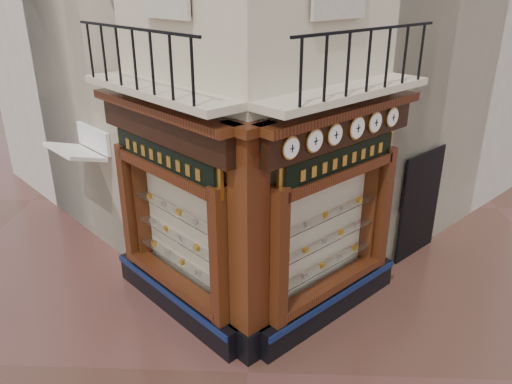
# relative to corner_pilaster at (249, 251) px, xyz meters

# --- Properties ---
(ground) EXTENTS (80.00, 80.00, 0.00)m
(ground) POSITION_rel_corner_pilaster_xyz_m (0.00, -0.50, -1.95)
(ground) COLOR #4E2E24
(ground) RESTS_ON ground
(shopfront_left) EXTENTS (2.86, 2.86, 3.98)m
(shopfront_left) POSITION_rel_corner_pilaster_xyz_m (-1.41, 1.07, 0.03)
(shopfront_left) COLOR black
(shopfront_left) RESTS_ON ground
(shopfront_right) EXTENTS (2.86, 2.86, 3.98)m
(shopfront_right) POSITION_rel_corner_pilaster_xyz_m (1.41, 1.07, 0.03)
(shopfront_right) COLOR black
(shopfront_right) RESTS_ON ground
(corner_pilaster) EXTENTS (0.85, 0.85, 3.98)m
(corner_pilaster) POSITION_rel_corner_pilaster_xyz_m (0.00, 0.00, 0.00)
(corner_pilaster) COLOR black
(corner_pilaster) RESTS_ON ground
(balcony) EXTENTS (5.94, 2.97, 1.03)m
(balcony) POSITION_rel_corner_pilaster_xyz_m (0.00, 0.99, 2.27)
(balcony) COLOR beige
(balcony) RESTS_ON ground
(clock_a) EXTENTS (0.28, 0.28, 0.35)m
(clock_a) POSITION_rel_corner_pilaster_xyz_m (0.60, -0.01, 1.67)
(clock_a) COLOR #B28B3B
(clock_a) RESTS_ON ground
(clock_b) EXTENTS (0.29, 0.29, 0.36)m
(clock_b) POSITION_rel_corner_pilaster_xyz_m (0.95, 0.35, 1.67)
(clock_b) COLOR #B28B3B
(clock_b) RESTS_ON ground
(clock_c) EXTENTS (0.28, 0.28, 0.35)m
(clock_c) POSITION_rel_corner_pilaster_xyz_m (1.28, 0.68, 1.67)
(clock_c) COLOR #B28B3B
(clock_c) RESTS_ON ground
(clock_d) EXTENTS (0.31, 0.31, 0.39)m
(clock_d) POSITION_rel_corner_pilaster_xyz_m (1.68, 1.07, 1.67)
(clock_d) COLOR #B28B3B
(clock_d) RESTS_ON ground
(clock_e) EXTENTS (0.29, 0.29, 0.36)m
(clock_e) POSITION_rel_corner_pilaster_xyz_m (2.02, 1.42, 1.67)
(clock_e) COLOR #B28B3B
(clock_e) RESTS_ON ground
(clock_f) EXTENTS (0.28, 0.28, 0.35)m
(clock_f) POSITION_rel_corner_pilaster_xyz_m (2.38, 1.78, 1.67)
(clock_f) COLOR #B28B3B
(clock_f) RESTS_ON ground
(awning) EXTENTS (1.54, 1.54, 0.31)m
(awning) POSITION_rel_corner_pilaster_xyz_m (-3.86, 3.15, -1.95)
(awning) COLOR white
(awning) RESTS_ON ground
(signboard_left) EXTENTS (2.18, 2.18, 0.58)m
(signboard_left) POSITION_rel_corner_pilaster_xyz_m (-1.46, 1.01, 1.15)
(signboard_left) COLOR gold
(signboard_left) RESTS_ON ground
(signboard_right) EXTENTS (2.09, 2.09, 0.56)m
(signboard_right) POSITION_rel_corner_pilaster_xyz_m (1.46, 1.01, 1.15)
(signboard_right) COLOR gold
(signboard_right) RESTS_ON ground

